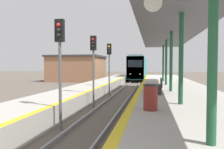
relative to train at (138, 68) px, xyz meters
The scene contains 8 objects.
train is the anchor object (origin of this frame).
signal_near 33.19m from the train, 92.01° to the right, with size 0.36×0.31×4.46m.
signal_mid 28.34m from the train, 92.20° to the right, with size 0.36×0.31×4.46m.
signal_far 23.49m from the train, 92.53° to the right, with size 0.36×0.31×4.46m.
station_canopy 26.99m from the train, 82.03° to the right, with size 4.07×24.93×4.15m.
trash_bin 33.23m from the train, 85.79° to the right, with size 0.56×0.56×0.97m.
bench 28.16m from the train, 84.03° to the right, with size 0.44×1.77×0.92m.
station_building 11.51m from the train, 152.39° to the right, with size 8.82×8.21×4.35m.
Camera 1 is at (2.48, -1.90, 2.59)m, focal length 35.00 mm.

